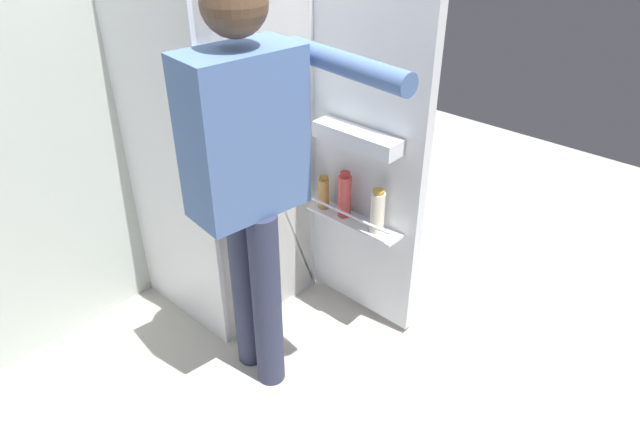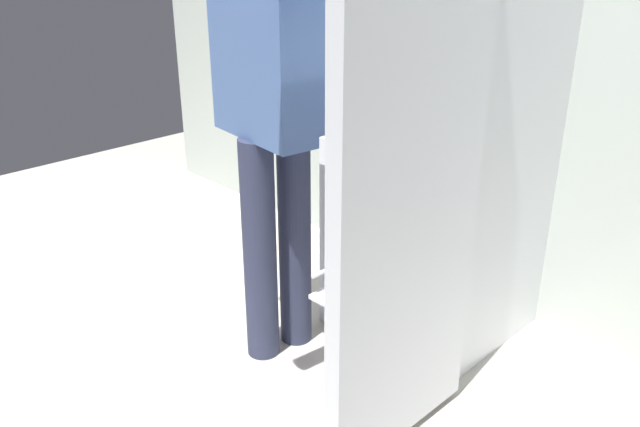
% 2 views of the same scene
% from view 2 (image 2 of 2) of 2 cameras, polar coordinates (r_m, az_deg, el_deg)
% --- Properties ---
extents(ground_plane, '(5.96, 5.96, 0.00)m').
position_cam_2_polar(ground_plane, '(2.40, 0.91, -14.40)').
color(ground_plane, '#B7B2A8').
extents(refrigerator, '(0.67, 1.22, 1.67)m').
position_cam_2_polar(refrigerator, '(2.36, 10.37, 7.42)').
color(refrigerator, silver).
rests_on(refrigerator, ground_plane).
extents(person, '(0.55, 0.78, 1.68)m').
position_cam_2_polar(person, '(2.16, -3.97, 11.15)').
color(person, '#2D334C').
rests_on(person, ground_plane).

